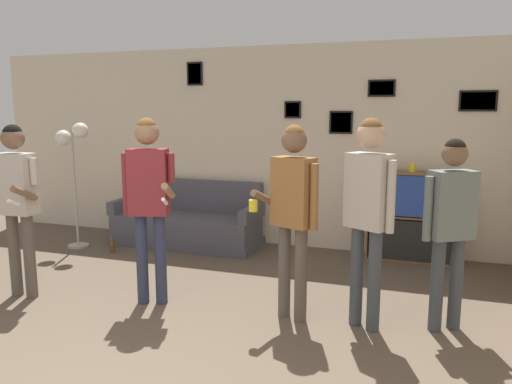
{
  "coord_description": "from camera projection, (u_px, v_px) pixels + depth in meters",
  "views": [
    {
      "loc": [
        2.03,
        -2.26,
        1.86
      ],
      "look_at": [
        0.54,
        2.12,
        1.09
      ],
      "focal_mm": 35.0,
      "sensor_mm": 36.0,
      "label": 1
    }
  ],
  "objects": [
    {
      "name": "wall_back",
      "position": [
        270.0,
        147.0,
        6.83
      ],
      "size": [
        8.69,
        0.08,
        2.7
      ],
      "color": "beige",
      "rests_on": "ground_plane"
    },
    {
      "name": "couch",
      "position": [
        188.0,
        224.0,
        6.95
      ],
      "size": [
        2.05,
        0.8,
        0.87
      ],
      "color": "#4C4C56",
      "rests_on": "ground_plane"
    },
    {
      "name": "bookshelf",
      "position": [
        413.0,
        217.0,
        6.14
      ],
      "size": [
        1.1,
        0.3,
        1.11
      ],
      "color": "brown",
      "rests_on": "ground_plane"
    },
    {
      "name": "floor_lamp",
      "position": [
        73.0,
        150.0,
        6.62
      ],
      "size": [
        0.49,
        0.28,
        1.69
      ],
      "color": "#ADA89E",
      "rests_on": "ground_plane"
    },
    {
      "name": "person_player_foreground_left",
      "position": [
        17.0,
        192.0,
        4.86
      ],
      "size": [
        0.51,
        0.45,
        1.72
      ],
      "color": "brown",
      "rests_on": "ground_plane"
    },
    {
      "name": "person_player_foreground_center",
      "position": [
        149.0,
        190.0,
        4.67
      ],
      "size": [
        0.57,
        0.44,
        1.79
      ],
      "color": "#2D334C",
      "rests_on": "ground_plane"
    },
    {
      "name": "person_watcher_holding_cup",
      "position": [
        293.0,
        201.0,
        4.32
      ],
      "size": [
        0.58,
        0.38,
        1.73
      ],
      "color": "brown",
      "rests_on": "ground_plane"
    },
    {
      "name": "person_spectator_near_bookshelf",
      "position": [
        368.0,
        200.0,
        4.13
      ],
      "size": [
        0.45,
        0.35,
        1.79
      ],
      "color": "#3D4247",
      "rests_on": "ground_plane"
    },
    {
      "name": "person_spectator_far_right",
      "position": [
        451.0,
        216.0,
        4.11
      ],
      "size": [
        0.44,
        0.36,
        1.63
      ],
      "color": "#3D4247",
      "rests_on": "ground_plane"
    },
    {
      "name": "bottle_on_floor",
      "position": [
        112.0,
        245.0,
        6.56
      ],
      "size": [
        0.07,
        0.07,
        0.23
      ],
      "color": "brown",
      "rests_on": "ground_plane"
    },
    {
      "name": "drinking_cup",
      "position": [
        412.0,
        168.0,
        6.06
      ],
      "size": [
        0.08,
        0.08,
        0.1
      ],
      "color": "yellow",
      "rests_on": "bookshelf"
    }
  ]
}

